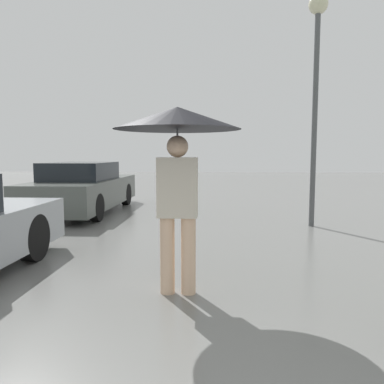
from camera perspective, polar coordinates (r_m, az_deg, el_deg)
The scene contains 3 objects.
pedestrian at distance 3.78m, azimuth -2.24°, elevation 8.16°, with size 1.28×1.28×1.91m.
parked_car_farthest at distance 9.78m, azimuth -16.19°, elevation 0.52°, with size 1.67×4.38×1.25m.
street_lamp at distance 8.03m, azimuth 18.44°, elevation 18.29°, with size 0.37×0.37×4.47m.
Camera 1 is at (0.03, -0.62, 1.44)m, focal length 35.00 mm.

